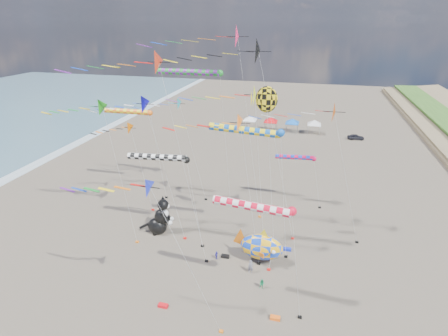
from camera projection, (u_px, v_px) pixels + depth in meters
ground at (191, 332)px, 29.72m from camera, size 260.00×260.00×0.00m
delta_kite_0 at (236, 99)px, 36.34m from camera, size 12.49×2.54×18.48m
delta_kite_1 at (167, 105)px, 47.28m from camera, size 11.56×1.86×15.12m
delta_kite_2 at (229, 38)px, 39.10m from camera, size 15.12×2.82×24.29m
delta_kite_3 at (152, 65)px, 31.29m from camera, size 13.87×2.40×22.28m
delta_kite_4 at (125, 129)px, 44.82m from camera, size 7.66×1.79×12.80m
delta_kite_5 at (147, 105)px, 36.80m from camera, size 9.37×2.20×17.57m
delta_kite_6 at (233, 125)px, 32.59m from camera, size 9.70×2.22×16.88m
delta_kite_7 at (339, 113)px, 36.41m from camera, size 11.73×2.49×17.07m
delta_kite_8 at (264, 53)px, 34.93m from camera, size 13.59×2.86×23.14m
delta_kite_9 at (145, 185)px, 25.85m from camera, size 11.51×1.69×14.52m
delta_kite_10 at (86, 112)px, 36.51m from camera, size 10.72×2.04×16.98m
windsock_0 at (256, 207)px, 27.93m from camera, size 8.10×0.76×11.13m
windsock_1 at (130, 112)px, 48.06m from camera, size 8.45×0.74×13.22m
windsock_2 at (297, 158)px, 47.28m from camera, size 6.83×0.65×7.66m
windsock_3 at (160, 158)px, 37.75m from camera, size 8.57×0.75×11.18m
windsock_4 at (191, 73)px, 44.23m from camera, size 10.18×0.83×18.79m
windsock_5 at (249, 131)px, 34.52m from camera, size 8.81×0.80×14.83m
angelfish_kite at (265, 101)px, 34.73m from camera, size 3.74×3.02×18.55m
cat_inflatable at (159, 215)px, 42.66m from camera, size 3.94×2.48×4.94m
fish_inflatable at (261, 247)px, 37.38m from camera, size 6.20×3.26×4.44m
person_adult at (251, 267)px, 36.39m from camera, size 0.64×0.49×1.57m
child_green at (262, 284)px, 34.36m from camera, size 0.57×0.46×1.09m
child_blue at (216, 255)px, 38.65m from camera, size 0.47×0.63×0.99m
kite_bag_0 at (287, 249)px, 40.22m from camera, size 0.90×0.44×0.30m
kite_bag_1 at (275, 318)px, 30.97m from camera, size 0.90×0.44×0.30m
kite_bag_2 at (163, 306)px, 32.30m from camera, size 0.90×0.44×0.30m
kite_bag_3 at (225, 256)px, 39.02m from camera, size 0.90×0.44×0.30m
tent_row at (282, 118)px, 81.59m from camera, size 19.20×4.20×3.80m
parked_car at (356, 137)px, 77.03m from camera, size 3.66×1.81×1.20m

